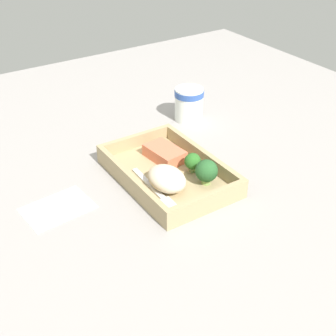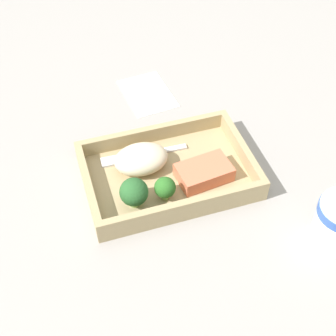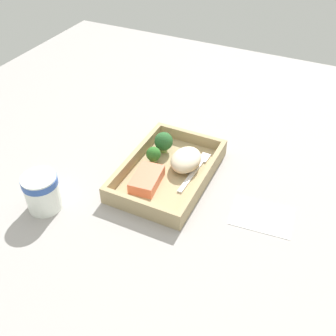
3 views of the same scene
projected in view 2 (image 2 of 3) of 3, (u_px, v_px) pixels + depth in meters
ground_plane at (168, 182)px, 83.25cm from camera, size 160.00×160.00×2.00cm
takeout_tray at (168, 176)px, 82.07cm from camera, size 28.98×19.34×1.20cm
tray_rim at (168, 168)px, 80.49cm from camera, size 28.98×19.34×3.07cm
salmon_fillet at (204, 172)px, 80.01cm from camera, size 9.73×6.73×2.73cm
mashed_potatoes at (141, 159)px, 81.10cm from camera, size 9.47×7.00×4.25cm
broccoli_floret_1 at (134, 192)px, 74.94cm from camera, size 4.71×4.71×5.44cm
broccoli_floret_2 at (165, 188)px, 76.20cm from camera, size 3.59×3.59×4.40cm
fork at (139, 156)px, 84.29cm from camera, size 15.85×2.32×0.44cm
receipt_slip at (147, 93)px, 98.40cm from camera, size 10.40×13.86×0.24cm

